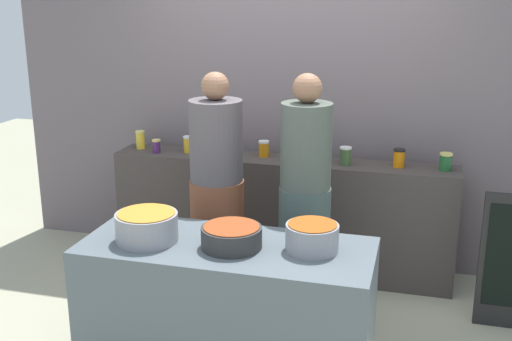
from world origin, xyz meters
name	(u,v)px	position (x,y,z in m)	size (l,w,h in m)	color
ground	(242,338)	(0.00, 0.00, 0.00)	(12.00, 12.00, 0.00)	#9E9D83
storefront_wall	(292,81)	(0.00, 1.45, 1.50)	(4.80, 0.12, 3.00)	slate
display_shelf	(281,215)	(0.00, 1.10, 0.47)	(2.70, 0.36, 0.93)	#403835
prep_table	(227,306)	(0.00, -0.30, 0.39)	(1.70, 0.70, 0.78)	#505B63
preserve_jar_0	(140,140)	(-1.21, 1.13, 1.01)	(0.07, 0.07, 0.15)	gold
preserve_jar_1	(156,146)	(-1.02, 1.03, 0.99)	(0.07, 0.07, 0.11)	#4B235D
preserve_jar_2	(189,144)	(-0.77, 1.11, 1.00)	(0.09, 0.09, 0.13)	gold
preserve_jar_3	(208,145)	(-0.60, 1.10, 1.01)	(0.07, 0.07, 0.14)	olive
preserve_jar_4	(264,149)	(-0.15, 1.14, 1.00)	(0.09, 0.09, 0.13)	#C9750F
preserve_jar_5	(302,157)	(0.18, 1.03, 0.98)	(0.09, 0.09, 0.10)	olive
preserve_jar_6	(323,153)	(0.32, 1.11, 1.00)	(0.07, 0.07, 0.14)	#235039
preserve_jar_7	(346,156)	(0.50, 1.06, 1.00)	(0.09, 0.09, 0.14)	#3A542F
preserve_jar_8	(399,158)	(0.89, 1.11, 1.00)	(0.09, 0.09, 0.14)	orange
preserve_jar_9	(446,162)	(1.23, 1.11, 1.00)	(0.09, 0.09, 0.13)	#1F582A
cooking_pot_left	(147,227)	(-0.47, -0.36, 0.87)	(0.37, 0.37, 0.17)	gray
cooking_pot_center	(232,237)	(0.04, -0.32, 0.85)	(0.35, 0.35, 0.13)	#2D2D2D
cooking_pot_right	(312,237)	(0.49, -0.25, 0.86)	(0.30, 0.30, 0.16)	gray
cook_with_tongs	(217,203)	(-0.32, 0.47, 0.76)	(0.38, 0.38, 1.68)	brown
cook_in_cap	(305,210)	(0.32, 0.44, 0.77)	(0.35, 0.35, 1.69)	#41524F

